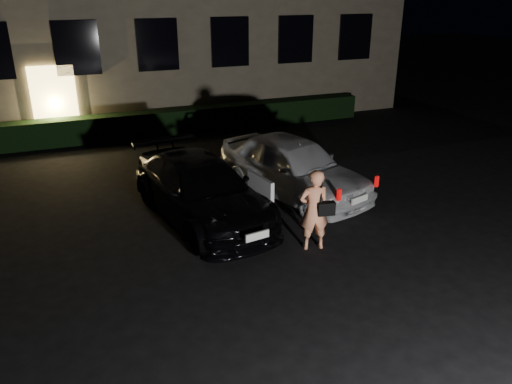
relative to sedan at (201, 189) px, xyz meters
name	(u,v)px	position (x,y,z in m)	size (l,w,h in m)	color
ground	(299,287)	(0.75, -3.37, -0.67)	(80.00, 80.00, 0.00)	black
hedge	(166,122)	(0.75, 7.13, -0.25)	(15.00, 0.70, 0.85)	black
sedan	(201,189)	(0.00, 0.00, 0.00)	(2.59, 4.88, 1.35)	black
hatch	(293,166)	(2.47, 0.47, 0.07)	(2.94, 4.66, 1.48)	silver
man	(314,210)	(1.63, -2.20, 0.15)	(0.69, 0.50, 1.64)	#FF9B6C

